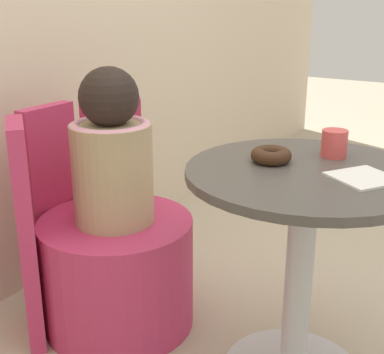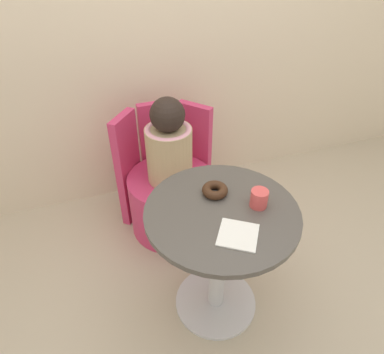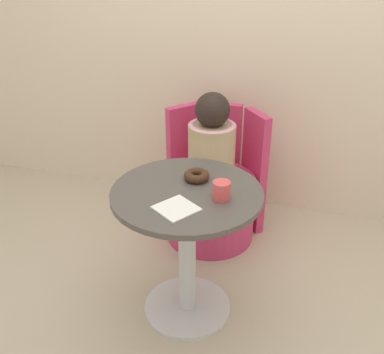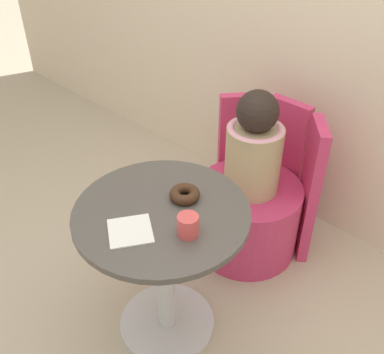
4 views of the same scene
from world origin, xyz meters
TOP-DOWN VIEW (x-y plane):
  - round_table at (-0.05, 0.01)m, footprint 0.65×0.65m
  - tub_chair at (-0.10, 0.64)m, footprint 0.52×0.52m
  - booth_backrest at (-0.10, 0.86)m, footprint 0.62×0.23m
  - child_figure at (-0.10, 0.64)m, footprint 0.26×0.26m
  - donut at (-0.04, 0.12)m, footprint 0.11×0.11m
  - cup at (0.11, -0.02)m, footprint 0.07×0.07m
  - paper_napkin at (-0.05, -0.14)m, footprint 0.21×0.21m

SIDE VIEW (x-z plane):
  - tub_chair at x=-0.10m, z-range 0.00..0.39m
  - booth_backrest at x=-0.10m, z-range 0.00..0.75m
  - round_table at x=-0.05m, z-range 0.13..0.79m
  - child_figure at x=-0.10m, z-range 0.36..0.87m
  - paper_napkin at x=-0.05m, z-range 0.66..0.67m
  - donut at x=-0.04m, z-range 0.66..0.70m
  - cup at x=0.11m, z-range 0.66..0.74m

